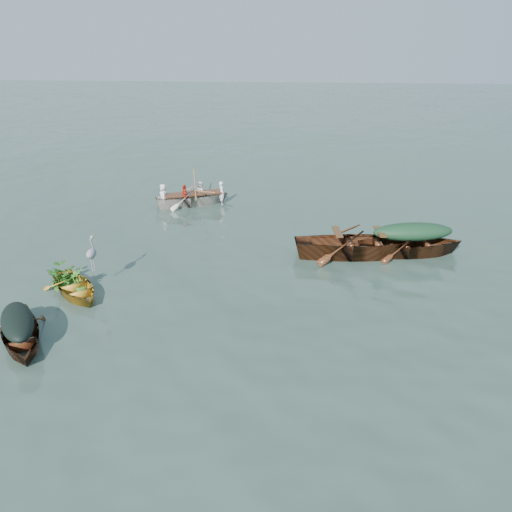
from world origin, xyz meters
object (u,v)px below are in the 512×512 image
at_px(rowed_boat, 193,205).
at_px(green_tarp_boat, 410,255).
at_px(yellow_dinghy, 76,294).
at_px(dark_covered_boat, 22,342).
at_px(heron, 92,258).
at_px(open_wooden_boat, 357,256).

bearing_deg(rowed_boat, green_tarp_boat, -142.71).
relative_size(yellow_dinghy, green_tarp_boat, 0.63).
distance_m(dark_covered_boat, heron, 2.79).
bearing_deg(heron, rowed_boat, 38.37).
relative_size(rowed_boat, heron, 4.30).
bearing_deg(open_wooden_boat, rowed_boat, 46.65).
height_order(yellow_dinghy, rowed_boat, rowed_boat).
distance_m(open_wooden_boat, rowed_boat, 7.32).
distance_m(open_wooden_boat, heron, 7.40).
bearing_deg(yellow_dinghy, rowed_boat, 36.11).
height_order(dark_covered_boat, rowed_boat, rowed_boat).
distance_m(yellow_dinghy, green_tarp_boat, 9.42).
bearing_deg(rowed_boat, yellow_dinghy, 146.13).
distance_m(dark_covered_boat, green_tarp_boat, 10.58).
distance_m(yellow_dinghy, dark_covered_boat, 2.21).
relative_size(open_wooden_boat, heron, 5.52).
distance_m(yellow_dinghy, open_wooden_boat, 7.85).
bearing_deg(heron, open_wooden_boat, -22.14).
relative_size(green_tarp_boat, open_wooden_boat, 0.84).
relative_size(dark_covered_boat, heron, 3.37).
height_order(green_tarp_boat, heron, heron).
distance_m(dark_covered_boat, open_wooden_boat, 9.10).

